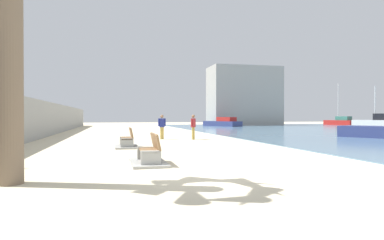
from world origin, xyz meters
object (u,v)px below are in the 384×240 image
(bench_near, at_px, (149,157))
(boat_far_left, at_px, (340,122))
(bench_far, at_px, (127,143))
(person_standing, at_px, (193,125))
(boat_nearest, at_px, (223,123))
(boat_mid_bay, at_px, (379,122))
(person_walking, at_px, (162,125))

(bench_near, height_order, boat_far_left, boat_far_left)
(bench_far, relative_size, person_standing, 1.27)
(person_standing, height_order, boat_nearest, person_standing)
(bench_near, height_order, boat_mid_bay, boat_mid_bay)
(person_standing, xyz_separation_m, boat_nearest, (11.29, 27.55, -0.39))
(person_walking, relative_size, boat_far_left, 0.23)
(person_standing, bearing_deg, boat_nearest, 67.71)
(bench_far, height_order, boat_mid_bay, boat_mid_bay)
(person_walking, bearing_deg, boat_far_left, 38.68)
(person_standing, bearing_deg, boat_mid_bay, 28.25)
(bench_near, bearing_deg, bench_far, 94.33)
(person_standing, distance_m, boat_far_left, 43.90)
(boat_nearest, bearing_deg, boat_mid_bay, -34.94)
(bench_far, xyz_separation_m, boat_mid_bay, (33.18, 20.12, 0.52))
(bench_far, height_order, person_standing, person_standing)
(boat_far_left, bearing_deg, person_standing, -138.87)
(bench_near, height_order, person_walking, person_walking)
(bench_far, distance_m, boat_far_left, 50.40)
(bench_near, relative_size, boat_nearest, 0.28)
(person_standing, height_order, boat_far_left, boat_far_left)
(bench_near, distance_m, boat_mid_bay, 41.90)
(bench_near, distance_m, bench_far, 6.06)
(person_standing, height_order, boat_mid_bay, boat_mid_bay)
(bench_far, distance_m, boat_mid_bay, 38.80)
(person_walking, height_order, boat_far_left, boat_far_left)
(boat_nearest, relative_size, boat_far_left, 1.03)
(boat_mid_bay, bearing_deg, bench_far, -148.76)
(person_walking, bearing_deg, bench_far, -114.59)
(boat_mid_bay, relative_size, boat_far_left, 0.82)
(boat_far_left, bearing_deg, person_walking, -141.32)
(person_walking, xyz_separation_m, boat_nearest, (13.26, 26.72, -0.39))
(bench_far, distance_m, person_standing, 6.56)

